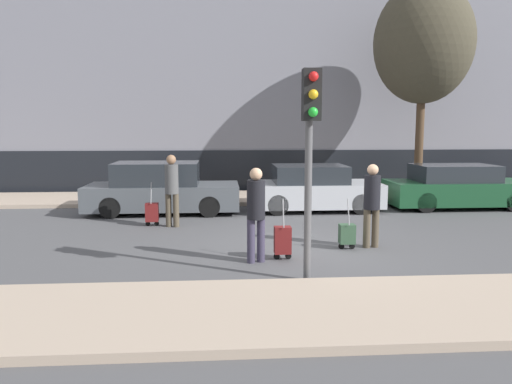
% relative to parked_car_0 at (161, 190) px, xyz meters
% --- Properties ---
extents(ground_plane, '(80.00, 80.00, 0.00)m').
position_rel_parked_car_0_xyz_m(ground_plane, '(3.62, -4.47, -0.69)').
color(ground_plane, '#4C4C4F').
extents(sidewalk_near, '(28.00, 2.50, 0.12)m').
position_rel_parked_car_0_xyz_m(sidewalk_near, '(3.62, -8.22, -0.63)').
color(sidewalk_near, tan).
rests_on(sidewalk_near, ground_plane).
extents(sidewalk_far, '(28.00, 3.00, 0.12)m').
position_rel_parked_car_0_xyz_m(sidewalk_far, '(3.62, 2.53, -0.63)').
color(sidewalk_far, tan).
rests_on(sidewalk_far, ground_plane).
extents(building_facade, '(28.00, 2.41, 11.34)m').
position_rel_parked_car_0_xyz_m(building_facade, '(3.62, 5.90, 4.96)').
color(building_facade, slate).
rests_on(building_facade, ground_plane).
extents(parked_car_0, '(4.41, 1.81, 1.49)m').
position_rel_parked_car_0_xyz_m(parked_car_0, '(0.00, 0.00, 0.00)').
color(parked_car_0, '#4C5156').
rests_on(parked_car_0, ground_plane).
extents(parked_car_1, '(3.91, 1.91, 1.37)m').
position_rel_parked_car_0_xyz_m(parked_car_1, '(4.54, 0.18, -0.05)').
color(parked_car_1, '#B7BABF').
rests_on(parked_car_1, ground_plane).
extents(parked_car_2, '(4.38, 1.75, 1.35)m').
position_rel_parked_car_0_xyz_m(parked_car_2, '(9.10, 0.24, -0.05)').
color(parked_car_2, '#194728').
rests_on(parked_car_2, ground_plane).
extents(pedestrian_left, '(0.34, 0.34, 1.83)m').
position_rel_parked_car_0_xyz_m(pedestrian_left, '(0.51, -2.09, 0.36)').
color(pedestrian_left, '#4C4233').
rests_on(pedestrian_left, ground_plane).
extents(trolley_left, '(0.34, 0.29, 1.13)m').
position_rel_parked_car_0_xyz_m(trolley_left, '(-0.02, -1.94, -0.34)').
color(trolley_left, maroon).
rests_on(trolley_left, ground_plane).
extents(pedestrian_center, '(0.34, 0.34, 1.79)m').
position_rel_parked_car_0_xyz_m(pedestrian_center, '(2.39, -5.55, 0.33)').
color(pedestrian_center, '#383347').
rests_on(pedestrian_center, ground_plane).
extents(trolley_center, '(0.34, 0.29, 1.18)m').
position_rel_parked_car_0_xyz_m(trolley_center, '(2.91, -5.38, -0.31)').
color(trolley_center, maroon).
rests_on(trolley_center, ground_plane).
extents(pedestrian_right, '(0.35, 0.34, 1.76)m').
position_rel_parked_car_0_xyz_m(pedestrian_right, '(4.89, -4.57, 0.32)').
color(pedestrian_right, '#4C4233').
rests_on(pedestrian_right, ground_plane).
extents(trolley_right, '(0.34, 0.29, 1.06)m').
position_rel_parked_car_0_xyz_m(trolley_right, '(4.35, -4.67, -0.37)').
color(trolley_right, '#335138').
rests_on(trolley_right, ground_plane).
extents(traffic_light, '(0.28, 0.47, 3.43)m').
position_rel_parked_car_0_xyz_m(traffic_light, '(3.16, -6.83, 1.77)').
color(traffic_light, '#515154').
rests_on(traffic_light, ground_plane).
extents(bare_tree_near_crossing, '(3.30, 3.30, 7.20)m').
position_rel_parked_car_0_xyz_m(bare_tree_near_crossing, '(8.57, 2.10, 4.59)').
color(bare_tree_near_crossing, '#4C3826').
rests_on(bare_tree_near_crossing, sidewalk_far).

